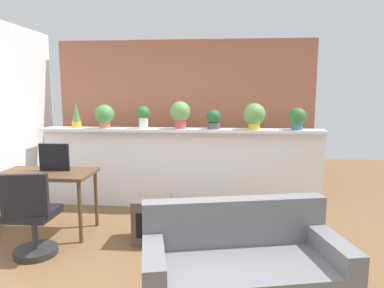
% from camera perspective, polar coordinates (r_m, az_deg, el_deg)
% --- Properties ---
extents(ground_plane, '(12.00, 12.00, 0.00)m').
position_cam_1_polar(ground_plane, '(3.44, -6.02, -20.85)').
color(ground_plane, brown).
extents(divider_wall, '(4.06, 0.16, 1.13)m').
position_cam_1_polar(divider_wall, '(5.10, -1.86, -4.18)').
color(divider_wall, white).
rests_on(divider_wall, ground).
extents(plant_shelf, '(4.06, 0.32, 0.04)m').
position_cam_1_polar(plant_shelf, '(4.97, -1.95, 2.32)').
color(plant_shelf, white).
rests_on(plant_shelf, divider_wall).
extents(brick_wall_behind, '(4.06, 0.10, 2.50)m').
position_cam_1_polar(brick_wall_behind, '(5.59, -1.17, 4.05)').
color(brick_wall_behind, '#AD664C').
rests_on(brick_wall_behind, ground).
extents(potted_plant_0, '(0.13, 0.13, 0.38)m').
position_cam_1_polar(potted_plant_0, '(5.35, -18.57, 4.50)').
color(potted_plant_0, gold).
rests_on(potted_plant_0, plant_shelf).
extents(potted_plant_1, '(0.28, 0.28, 0.34)m').
position_cam_1_polar(potted_plant_1, '(5.19, -14.24, 4.64)').
color(potted_plant_1, '#C66B42').
rests_on(potted_plant_1, plant_shelf).
extents(potted_plant_2, '(0.20, 0.20, 0.32)m').
position_cam_1_polar(potted_plant_2, '(5.07, -8.04, 4.69)').
color(potted_plant_2, silver).
rests_on(potted_plant_2, plant_shelf).
extents(potted_plant_3, '(0.29, 0.29, 0.39)m').
position_cam_1_polar(potted_plant_3, '(4.96, -1.92, 5.13)').
color(potted_plant_3, '#B7474C').
rests_on(potted_plant_3, plant_shelf).
extents(potted_plant_4, '(0.21, 0.21, 0.27)m').
position_cam_1_polar(potted_plant_4, '(4.92, 3.60, 4.12)').
color(potted_plant_4, '#4C4C51').
rests_on(potted_plant_4, plant_shelf).
extents(potted_plant_5, '(0.31, 0.31, 0.37)m').
position_cam_1_polar(potted_plant_5, '(4.94, 10.24, 4.71)').
color(potted_plant_5, gold).
rests_on(potted_plant_5, plant_shelf).
extents(potted_plant_6, '(0.24, 0.24, 0.31)m').
position_cam_1_polar(potted_plant_6, '(5.03, 16.99, 4.16)').
color(potted_plant_6, '#386B84').
rests_on(potted_plant_6, plant_shelf).
extents(desk, '(1.10, 0.60, 0.75)m').
position_cam_1_polar(desk, '(4.48, -22.86, -5.34)').
color(desk, brown).
rests_on(desk, ground).
extents(tv_monitor, '(0.36, 0.04, 0.33)m').
position_cam_1_polar(tv_monitor, '(4.47, -21.79, -2.04)').
color(tv_monitor, black).
rests_on(tv_monitor, desk).
extents(office_chair, '(0.48, 0.48, 0.91)m').
position_cam_1_polar(office_chair, '(3.95, -24.93, -11.48)').
color(office_chair, '#262628').
rests_on(office_chair, ground).
extents(side_cube_shelf, '(0.40, 0.41, 0.50)m').
position_cam_1_polar(side_cube_shelf, '(4.05, -6.55, -12.30)').
color(side_cube_shelf, '#4C4238').
rests_on(side_cube_shelf, ground).
extents(couch, '(1.69, 1.08, 0.80)m').
position_cam_1_polar(couch, '(2.94, 8.29, -20.02)').
color(couch, slate).
rests_on(couch, ground).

